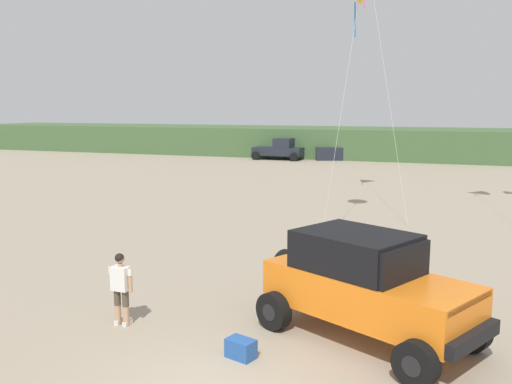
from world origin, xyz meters
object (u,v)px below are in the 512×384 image
(person_watching, at_px, (121,285))
(distant_pickup, at_px, (279,150))
(cooler_box, at_px, (241,348))
(distant_sedan, at_px, (338,153))
(jeep, at_px, (366,284))

(person_watching, bearing_deg, distant_pickup, 102.16)
(cooler_box, relative_size, distant_sedan, 0.13)
(jeep, bearing_deg, cooler_box, -141.06)
(distant_sedan, bearing_deg, person_watching, -105.20)
(person_watching, height_order, distant_sedan, person_watching)
(person_watching, relative_size, cooler_box, 2.98)
(cooler_box, height_order, distant_sedan, distant_sedan)
(jeep, distance_m, distant_pickup, 40.26)
(jeep, xyz_separation_m, distant_sedan, (-8.43, 39.42, -0.60))
(jeep, bearing_deg, distant_pickup, 109.81)
(jeep, xyz_separation_m, cooler_box, (-2.14, -1.73, -1.01))
(distant_pickup, bearing_deg, jeep, -70.19)
(person_watching, bearing_deg, jeep, 11.73)
(person_watching, relative_size, distant_pickup, 0.36)
(jeep, height_order, distant_pickup, jeep)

